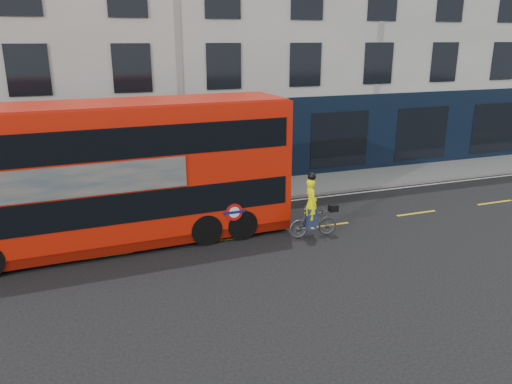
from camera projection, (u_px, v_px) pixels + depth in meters
name	position (u px, v px, depth m)	size (l,w,h in m)	color
ground	(237.00, 257.00, 15.96)	(120.00, 120.00, 0.00)	black
pavement	(192.00, 197.00, 21.79)	(60.00, 3.00, 0.12)	gray
kerb	(200.00, 207.00, 20.44)	(60.00, 0.12, 0.13)	slate
building_terrace	(158.00, 22.00, 25.38)	(50.00, 10.07, 15.00)	beige
road_edge_line	(202.00, 211.00, 20.18)	(58.00, 0.10, 0.01)	silver
lane_dashes	(224.00, 240.00, 17.31)	(58.00, 0.12, 0.01)	gold
bus	(113.00, 174.00, 16.31)	(11.94, 3.15, 4.77)	red
cyclist	(313.00, 216.00, 17.35)	(1.81, 0.65, 2.35)	#424447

